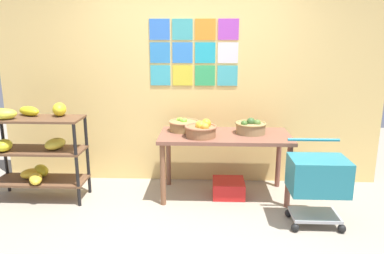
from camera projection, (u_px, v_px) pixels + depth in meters
ground at (181, 244)px, 3.24m from camera, size 9.09×9.09×0.00m
back_wall_with_art at (189, 75)px, 4.45m from camera, size 4.73×0.07×2.71m
banana_shelf_unit at (34, 146)px, 4.04m from camera, size 1.02×0.50×1.10m
display_table at (225, 142)px, 4.12m from camera, size 1.47×0.69×0.74m
fruit_basket_back_right at (251, 127)px, 4.13m from camera, size 0.35×0.35×0.18m
fruit_basket_centre at (184, 125)px, 4.24m from camera, size 0.35×0.35×0.15m
fruit_basket_left at (201, 129)px, 3.97m from camera, size 0.36×0.36×0.19m
produce_crate_under_table at (228, 188)px, 4.23m from camera, size 0.36×0.36×0.19m
shopping_cart at (318, 178)px, 3.48m from camera, size 0.54×0.44×0.82m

